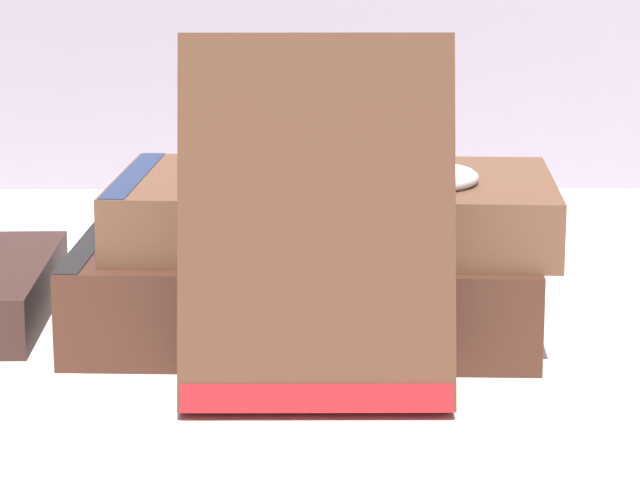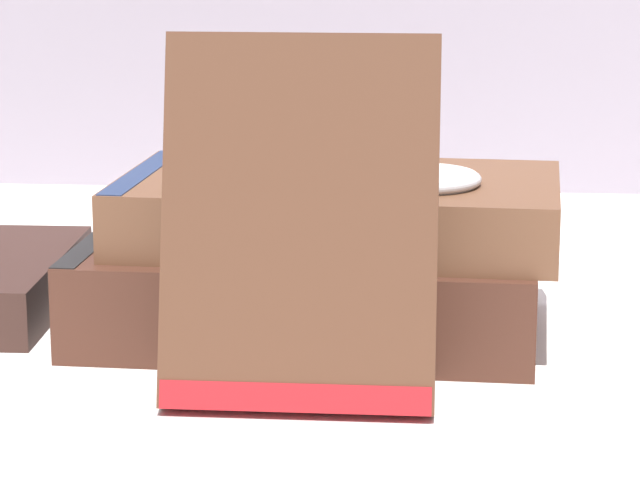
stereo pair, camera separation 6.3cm
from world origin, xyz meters
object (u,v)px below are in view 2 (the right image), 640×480
book_flat_bottom (297,287)px  pocket_watch (421,179)px  reading_glasses (227,266)px  book_leaning_front (300,235)px  book_flat_top (331,210)px

book_flat_bottom → pocket_watch: bearing=-10.9°
pocket_watch → reading_glasses: (-0.11, 0.14, -0.08)m
book_leaning_front → book_flat_bottom: bearing=96.4°
pocket_watch → reading_glasses: pocket_watch is taller
book_leaning_front → reading_glasses: 0.24m
book_leaning_front → pocket_watch: (0.05, 0.09, 0.01)m
book_flat_top → book_leaning_front: book_leaning_front is taller
book_flat_bottom → pocket_watch: pocket_watch is taller
book_flat_bottom → book_flat_top: 0.04m
book_flat_top → book_leaning_front: bearing=-89.4°
book_flat_bottom → pocket_watch: size_ratio=3.73×
book_flat_bottom → pocket_watch: (0.06, -0.01, 0.06)m
book_flat_bottom → book_flat_top: book_flat_top is taller
book_leaning_front → pocket_watch: size_ratio=2.58×
book_leaning_front → pocket_watch: bearing=61.3°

